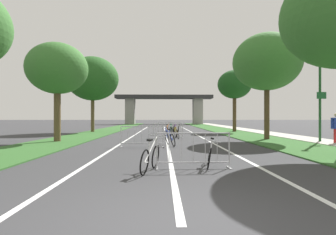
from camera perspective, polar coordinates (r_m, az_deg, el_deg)
name	(u,v)px	position (r m, az deg, el deg)	size (l,w,h in m)	color
ground_plane	(182,227)	(3.91, 2.94, -22.42)	(300.00, 300.00, 0.00)	#333335
grass_verge_left	(108,130)	(30.96, -12.76, -2.67)	(3.44, 65.23, 0.05)	#2D5B26
grass_verge_right	(222,130)	(31.07, 11.47, -2.66)	(3.44, 65.23, 0.05)	#2D5B26
sidewalk_path_right	(247,130)	(31.80, 16.48, -2.57)	(2.24, 65.23, 0.08)	#ADA89E
lane_stripe_center	(166,135)	(22.52, -0.45, -3.74)	(0.14, 37.73, 0.01)	silver
lane_stripe_right_lane	(197,135)	(22.70, 6.21, -3.71)	(0.14, 37.73, 0.01)	silver
lane_stripe_left_lane	(135,135)	(22.64, -7.14, -3.72)	(0.14, 37.73, 0.01)	silver
overpass_bridge	(164,104)	(57.58, -0.85, 2.90)	(20.75, 3.63, 6.25)	#2D2D30
tree_left_pine_far	(57,69)	(17.64, -22.60, 9.56)	(3.61, 3.61, 5.98)	brown
tree_left_oak_near	(93,79)	(27.84, -15.82, 7.97)	(5.12, 5.12, 7.52)	brown
tree_right_maple_mid	(267,62)	(19.26, 20.38, 11.04)	(4.47, 4.47, 7.08)	#4C3823
tree_right_cypress_far	(234,85)	(28.05, 14.04, 6.80)	(3.40, 3.40, 6.28)	#4C3823
lamppost_with_sign	(320,89)	(18.24, 29.75, 5.31)	(0.56, 0.32, 5.34)	#1E4C23
crowd_barrier_nearest	(193,151)	(7.84, 5.42, -7.11)	(2.18, 0.48, 1.05)	#ADADB2
crowd_barrier_second	(142,137)	(13.52, -5.61, -4.09)	(2.19, 0.55, 1.05)	#ADADB2
crowd_barrier_third	(168,131)	(19.20, -0.01, -2.87)	(2.19, 0.53, 1.05)	#ADADB2
crowd_barrier_fourth	(170,128)	(24.91, 0.34, -2.20)	(2.19, 0.52, 1.05)	#ADADB2
bicycle_purple_0	(174,130)	(24.43, 1.35, -2.60)	(0.59, 1.75, 0.93)	black
bicycle_white_1	(151,158)	(7.40, -3.76, -8.57)	(0.71, 1.68, 1.00)	black
bicycle_green_2	(171,129)	(25.30, 0.74, -2.53)	(0.45, 1.60, 0.98)	black
bicycle_black_3	(178,132)	(19.81, 2.09, -3.18)	(0.48, 1.66, 0.97)	black
bicycle_yellow_4	(176,133)	(18.67, 1.72, -3.37)	(0.53, 1.65, 0.93)	black
bicycle_blue_5	(170,138)	(14.02, 0.38, -4.51)	(0.81, 1.77, 0.98)	black
bicycle_silver_6	(210,154)	(8.32, 8.91, -7.80)	(0.47, 1.64, 0.87)	black
bicycle_orange_7	(167,129)	(24.50, -0.29, -2.56)	(0.63, 1.74, 0.95)	black
pedestrian_strolling	(336,125)	(17.36, 32.35, -1.40)	(0.62, 0.32, 1.73)	#B21E1E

